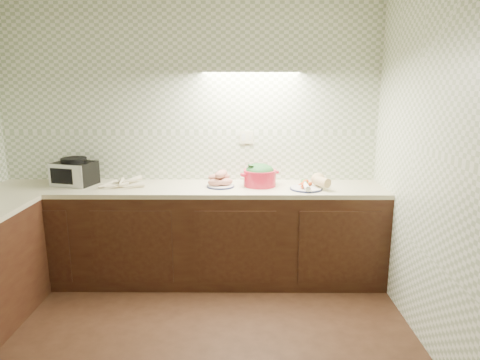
{
  "coord_description": "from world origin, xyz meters",
  "views": [
    {
      "loc": [
        0.51,
        -2.3,
        1.82
      ],
      "look_at": [
        0.49,
        1.25,
        1.02
      ],
      "focal_mm": 32.0,
      "sensor_mm": 36.0,
      "label": 1
    }
  ],
  "objects_px": {
    "toaster_oven": "(74,172)",
    "sweet_potato_plate": "(220,180)",
    "onion_bowl": "(220,179)",
    "veg_plate": "(312,183)",
    "dutch_oven": "(260,175)",
    "parsnip_pile": "(121,183)"
  },
  "relations": [
    {
      "from": "onion_bowl",
      "to": "toaster_oven",
      "type": "bearing_deg",
      "value": -178.16
    },
    {
      "from": "veg_plate",
      "to": "parsnip_pile",
      "type": "bearing_deg",
      "value": 177.78
    },
    {
      "from": "toaster_oven",
      "to": "veg_plate",
      "type": "relative_size",
      "value": 1.11
    },
    {
      "from": "toaster_oven",
      "to": "dutch_oven",
      "type": "relative_size",
      "value": 1.05
    },
    {
      "from": "sweet_potato_plate",
      "to": "dutch_oven",
      "type": "height_order",
      "value": "dutch_oven"
    },
    {
      "from": "veg_plate",
      "to": "onion_bowl",
      "type": "bearing_deg",
      "value": 168.48
    },
    {
      "from": "toaster_oven",
      "to": "sweet_potato_plate",
      "type": "bearing_deg",
      "value": 12.58
    },
    {
      "from": "toaster_oven",
      "to": "onion_bowl",
      "type": "distance_m",
      "value": 1.35
    },
    {
      "from": "parsnip_pile",
      "to": "dutch_oven",
      "type": "bearing_deg",
      "value": 1.11
    },
    {
      "from": "sweet_potato_plate",
      "to": "onion_bowl",
      "type": "relative_size",
      "value": 1.7
    },
    {
      "from": "toaster_oven",
      "to": "onion_bowl",
      "type": "bearing_deg",
      "value": 17.45
    },
    {
      "from": "parsnip_pile",
      "to": "onion_bowl",
      "type": "height_order",
      "value": "onion_bowl"
    },
    {
      "from": "toaster_oven",
      "to": "onion_bowl",
      "type": "relative_size",
      "value": 2.76
    },
    {
      "from": "dutch_oven",
      "to": "parsnip_pile",
      "type": "bearing_deg",
      "value": 156.91
    },
    {
      "from": "veg_plate",
      "to": "sweet_potato_plate",
      "type": "bearing_deg",
      "value": 176.15
    },
    {
      "from": "toaster_oven",
      "to": "dutch_oven",
      "type": "bearing_deg",
      "value": 14.44
    },
    {
      "from": "onion_bowl",
      "to": "dutch_oven",
      "type": "xyz_separation_m",
      "value": [
        0.37,
        -0.08,
        0.06
      ]
    },
    {
      "from": "parsnip_pile",
      "to": "dutch_oven",
      "type": "relative_size",
      "value": 0.93
    },
    {
      "from": "sweet_potato_plate",
      "to": "dutch_oven",
      "type": "xyz_separation_m",
      "value": [
        0.36,
        0.04,
        0.04
      ]
    },
    {
      "from": "onion_bowl",
      "to": "dutch_oven",
      "type": "relative_size",
      "value": 0.38
    },
    {
      "from": "sweet_potato_plate",
      "to": "veg_plate",
      "type": "distance_m",
      "value": 0.83
    },
    {
      "from": "toaster_oven",
      "to": "sweet_potato_plate",
      "type": "distance_m",
      "value": 1.36
    }
  ]
}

